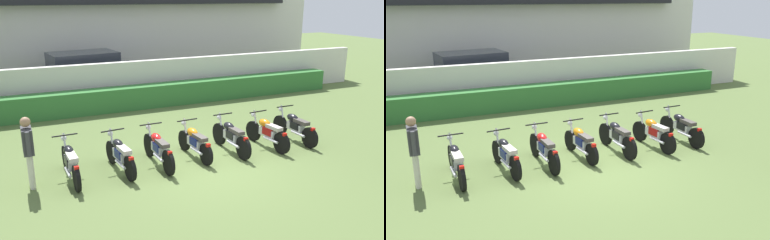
{
  "view_description": "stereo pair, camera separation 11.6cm",
  "coord_description": "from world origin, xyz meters",
  "views": [
    {
      "loc": [
        -4.37,
        -8.45,
        4.14
      ],
      "look_at": [
        0.0,
        1.08,
        0.97
      ],
      "focal_mm": 38.54,
      "sensor_mm": 36.0,
      "label": 1
    },
    {
      "loc": [
        -4.27,
        -8.5,
        4.14
      ],
      "look_at": [
        0.0,
        1.08,
        0.97
      ],
      "focal_mm": 38.54,
      "sensor_mm": 36.0,
      "label": 2
    }
  ],
  "objects": [
    {
      "name": "motorcycle_in_row_6",
      "position": [
        3.2,
        0.78,
        0.45
      ],
      "size": [
        0.6,
        1.95,
        0.96
      ],
      "rotation": [
        0.0,
        0.0,
        1.59
      ],
      "color": "black",
      "rests_on": "ground"
    },
    {
      "name": "hedge_row",
      "position": [
        0.0,
        6.31,
        0.43
      ],
      "size": [
        17.72,
        0.7,
        0.86
      ],
      "primitive_type": "cube",
      "color": "#337033",
      "rests_on": "ground"
    },
    {
      "name": "motorcycle_in_row_4",
      "position": [
        1.05,
        0.79,
        0.46
      ],
      "size": [
        0.6,
        1.91,
        0.97
      ],
      "rotation": [
        0.0,
        0.0,
        1.6
      ],
      "color": "black",
      "rests_on": "ground"
    },
    {
      "name": "building",
      "position": [
        0.0,
        14.09,
        3.72
      ],
      "size": [
        23.32,
        6.5,
        7.44
      ],
      "color": "silver",
      "rests_on": "ground"
    },
    {
      "name": "motorcycle_in_row_2",
      "position": [
        -1.09,
        0.73,
        0.46
      ],
      "size": [
        0.6,
        1.97,
        0.97
      ],
      "rotation": [
        0.0,
        0.0,
        1.59
      ],
      "color": "black",
      "rests_on": "ground"
    },
    {
      "name": "motorcycle_in_row_1",
      "position": [
        -2.07,
        0.74,
        0.45
      ],
      "size": [
        0.6,
        1.82,
        0.96
      ],
      "rotation": [
        0.0,
        0.0,
        1.68
      ],
      "color": "black",
      "rests_on": "ground"
    },
    {
      "name": "ground",
      "position": [
        0.0,
        0.0,
        0.0
      ],
      "size": [
        60.0,
        60.0,
        0.0
      ],
      "primitive_type": "plane",
      "color": "#566B38"
    },
    {
      "name": "motorcycle_in_row_0",
      "position": [
        -3.25,
        0.78,
        0.45
      ],
      "size": [
        0.6,
        1.95,
        0.96
      ],
      "rotation": [
        0.0,
        0.0,
        1.6
      ],
      "color": "black",
      "rests_on": "ground"
    },
    {
      "name": "compound_wall",
      "position": [
        0.0,
        7.01,
        0.85
      ],
      "size": [
        22.15,
        0.3,
        1.7
      ],
      "primitive_type": "cube",
      "color": "silver",
      "rests_on": "ground"
    },
    {
      "name": "inspector_person",
      "position": [
        -4.11,
        0.74,
        0.97
      ],
      "size": [
        0.22,
        0.67,
        1.64
      ],
      "color": "beige",
      "rests_on": "ground"
    },
    {
      "name": "motorcycle_in_row_5",
      "position": [
        2.17,
        0.69,
        0.45
      ],
      "size": [
        0.6,
        1.83,
        0.96
      ],
      "rotation": [
        0.0,
        0.0,
        1.67
      ],
      "color": "black",
      "rests_on": "ground"
    },
    {
      "name": "motorcycle_in_row_3",
      "position": [
        -0.03,
        0.83,
        0.44
      ],
      "size": [
        0.6,
        1.77,
        0.94
      ],
      "rotation": [
        0.0,
        0.0,
        1.64
      ],
      "color": "black",
      "rests_on": "ground"
    },
    {
      "name": "parked_car",
      "position": [
        -1.21,
        9.04,
        0.94
      ],
      "size": [
        4.7,
        2.53,
        1.89
      ],
      "rotation": [
        0.0,
        0.0,
        0.12
      ],
      "color": "navy",
      "rests_on": "ground"
    }
  ]
}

